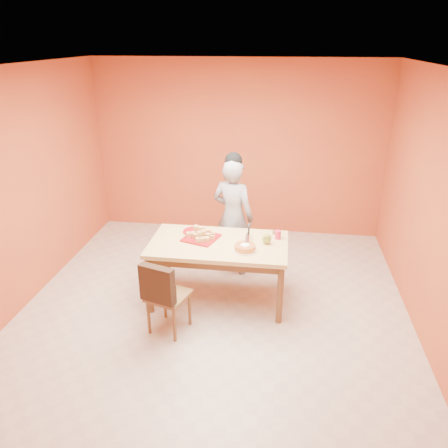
# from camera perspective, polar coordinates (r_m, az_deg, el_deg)

# --- Properties ---
(floor) EXTENTS (5.00, 5.00, 0.00)m
(floor) POSITION_cam_1_polar(r_m,az_deg,el_deg) (5.16, -1.50, -11.76)
(floor) COLOR #BCAFA1
(floor) RESTS_ON ground
(ceiling) EXTENTS (5.00, 5.00, 0.00)m
(ceiling) POSITION_cam_1_polar(r_m,az_deg,el_deg) (4.23, -1.90, 19.71)
(ceiling) COLOR white
(ceiling) RESTS_ON wall_back
(wall_back) EXTENTS (4.50, 0.00, 4.50)m
(wall_back) POSITION_cam_1_polar(r_m,az_deg,el_deg) (6.89, 1.83, 9.74)
(wall_back) COLOR #B04128
(wall_back) RESTS_ON floor
(wall_left) EXTENTS (0.00, 5.00, 5.00)m
(wall_left) POSITION_cam_1_polar(r_m,az_deg,el_deg) (5.36, -26.15, 3.33)
(wall_left) COLOR #B04128
(wall_left) RESTS_ON floor
(wall_right) EXTENTS (0.00, 5.00, 5.00)m
(wall_right) POSITION_cam_1_polar(r_m,az_deg,el_deg) (4.72, 26.36, 0.77)
(wall_right) COLOR #B04128
(wall_right) RESTS_ON floor
(dining_table) EXTENTS (1.60, 0.90, 0.76)m
(dining_table) POSITION_cam_1_polar(r_m,az_deg,el_deg) (5.12, -0.72, -3.39)
(dining_table) COLOR #F1D47E
(dining_table) RESTS_ON floor
(dining_chair) EXTENTS (0.51, 0.57, 0.87)m
(dining_chair) POSITION_cam_1_polar(r_m,az_deg,el_deg) (4.72, -7.34, -9.13)
(dining_chair) COLOR brown
(dining_chair) RESTS_ON floor
(pastry_pile) EXTENTS (0.33, 0.33, 0.11)m
(pastry_pile) POSITION_cam_1_polar(r_m,az_deg,el_deg) (5.15, -3.02, -1.16)
(pastry_pile) COLOR tan
(pastry_pile) RESTS_ON pastry_platter
(person) EXTENTS (0.67, 0.55, 1.57)m
(person) POSITION_cam_1_polar(r_m,az_deg,el_deg) (5.73, 1.18, 0.93)
(person) COLOR gray
(person) RESTS_ON floor
(pastry_platter) EXTENTS (0.46, 0.46, 0.02)m
(pastry_platter) POSITION_cam_1_polar(r_m,az_deg,el_deg) (5.18, -3.01, -1.82)
(pastry_platter) COLOR maroon
(pastry_platter) RESTS_ON dining_table
(red_dinner_plate) EXTENTS (0.35, 0.35, 0.02)m
(red_dinner_plate) POSITION_cam_1_polar(r_m,az_deg,el_deg) (5.36, -3.88, -0.96)
(red_dinner_plate) COLOR maroon
(red_dinner_plate) RESTS_ON dining_table
(white_cake_plate) EXTENTS (0.27, 0.27, 0.01)m
(white_cake_plate) POSITION_cam_1_polar(r_m,az_deg,el_deg) (4.90, 2.75, -3.41)
(white_cake_plate) COLOR white
(white_cake_plate) RESTS_ON dining_table
(sponge_cake) EXTENTS (0.25, 0.25, 0.05)m
(sponge_cake) POSITION_cam_1_polar(r_m,az_deg,el_deg) (4.88, 2.75, -3.06)
(sponge_cake) COLOR #C88333
(sponge_cake) RESTS_ON white_cake_plate
(cake_server) EXTENTS (0.06, 0.24, 0.01)m
(cake_server) POSITION_cam_1_polar(r_m,az_deg,el_deg) (5.03, 3.07, -1.81)
(cake_server) COLOR silver
(cake_server) RESTS_ON sponge_cake
(egg_ornament) EXTENTS (0.12, 0.10, 0.14)m
(egg_ornament) POSITION_cam_1_polar(r_m,az_deg,el_deg) (5.04, 5.60, -1.90)
(egg_ornament) COLOR olive
(egg_ornament) RESTS_ON dining_table
(magenta_glass) EXTENTS (0.09, 0.09, 0.10)m
(magenta_glass) POSITION_cam_1_polar(r_m,az_deg,el_deg) (5.19, 7.05, -1.40)
(magenta_glass) COLOR #D41F4B
(magenta_glass) RESTS_ON dining_table
(checker_tin) EXTENTS (0.10, 0.10, 0.03)m
(checker_tin) POSITION_cam_1_polar(r_m,az_deg,el_deg) (5.34, 6.84, -1.10)
(checker_tin) COLOR #33180E
(checker_tin) RESTS_ON dining_table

